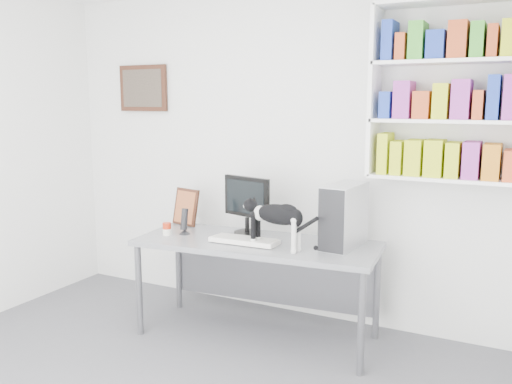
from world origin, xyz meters
TOP-DOWN VIEW (x-y plane):
  - room at (0.00, 0.00)m, footprint 4.01×4.01m
  - bookshelf at (1.40, 1.85)m, footprint 1.03×0.28m
  - wall_art at (-1.30, 1.97)m, footprint 0.52×0.04m
  - desk at (0.17, 1.40)m, footprint 1.86×0.86m
  - monitor at (0.01, 1.55)m, footprint 0.47×0.31m
  - keyboard at (0.11, 1.31)m, footprint 0.51×0.21m
  - pc_tower at (0.79, 1.56)m, footprint 0.24×0.47m
  - speaker at (-0.43, 1.33)m, footprint 0.11×0.11m
  - leaning_print at (-0.61, 1.61)m, footprint 0.27×0.16m
  - soup_can at (-0.54, 1.25)m, footprint 0.07×0.07m
  - cat at (0.39, 1.27)m, footprint 0.56×0.21m

SIDE VIEW (x-z plane):
  - desk at x=0.17m, z-range 0.00..0.75m
  - keyboard at x=0.11m, z-range 0.75..0.79m
  - soup_can at x=-0.54m, z-range 0.75..0.85m
  - speaker at x=-0.43m, z-range 0.75..0.96m
  - leaning_print at x=-0.61m, z-range 0.75..1.07m
  - cat at x=0.39m, z-range 0.75..1.09m
  - pc_tower at x=0.79m, z-range 0.75..1.20m
  - monitor at x=0.01m, z-range 0.75..1.22m
  - room at x=0.00m, z-range 0.00..2.70m
  - bookshelf at x=1.40m, z-range 1.23..2.47m
  - wall_art at x=-1.30m, z-range 1.69..2.11m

